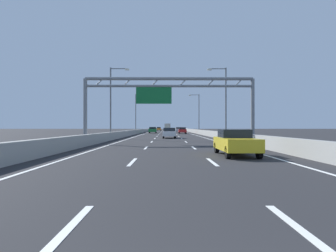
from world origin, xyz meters
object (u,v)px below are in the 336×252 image
at_px(green_car, 153,130).
at_px(red_car, 182,130).
at_px(yellow_car, 236,142).
at_px(streetlamp_left_far, 137,111).
at_px(streetlamp_right_far, 198,111).
at_px(white_car, 169,133).
at_px(silver_car, 179,129).
at_px(box_truck, 167,127).
at_px(streetlamp_left_mid, 112,98).
at_px(sign_gantry, 167,93).
at_px(orange_car, 159,129).
at_px(streetlamp_right_mid, 224,98).

xyz_separation_m(green_car, red_car, (7.08, -5.62, -0.03)).
bearing_deg(yellow_car, streetlamp_left_far, 101.09).
distance_m(streetlamp_left_far, streetlamp_right_far, 14.93).
distance_m(red_car, white_car, 27.34).
bearing_deg(streetlamp_right_far, green_car, 170.47).
relative_size(silver_car, box_truck, 0.49).
height_order(streetlamp_left_mid, yellow_car, streetlamp_left_mid).
xyz_separation_m(sign_gantry, silver_car, (3.72, 62.48, -4.09)).
distance_m(yellow_car, silver_car, 74.55).
relative_size(streetlamp_right_far, orange_car, 2.25).
distance_m(yellow_car, box_truck, 109.30).
distance_m(sign_gantry, streetlamp_right_mid, 13.67).
relative_size(sign_gantry, white_car, 3.62).
bearing_deg(box_truck, streetlamp_left_far, -98.29).
height_order(silver_car, box_truck, box_truck).
relative_size(sign_gantry, streetlamp_right_far, 1.73).
relative_size(streetlamp_left_mid, red_car, 2.18).
bearing_deg(orange_car, sign_gantry, -88.12).
height_order(green_car, white_car, green_car).
relative_size(orange_car, silver_car, 0.97).
height_order(streetlamp_left_far, red_car, streetlamp_left_far).
bearing_deg(green_car, streetlamp_left_far, -154.05).
bearing_deg(sign_gantry, streetlamp_right_mid, 55.91).
xyz_separation_m(red_car, yellow_car, (0.14, -52.56, -0.01)).
height_order(sign_gantry, silver_car, sign_gantry).
relative_size(red_car, box_truck, 0.49).
bearing_deg(red_car, streetlamp_right_mid, -82.15).
bearing_deg(green_car, box_truck, 85.66).
relative_size(streetlamp_right_far, box_truck, 1.08).
distance_m(sign_gantry, streetlamp_left_mid, 13.46).
xyz_separation_m(sign_gantry, green_car, (-3.45, 46.12, -4.07)).
bearing_deg(streetlamp_right_far, yellow_car, -93.95).
xyz_separation_m(streetlamp_right_mid, streetlamp_left_far, (-14.93, 32.94, 0.00)).
distance_m(streetlamp_right_far, green_car, 12.17).
xyz_separation_m(streetlamp_left_mid, yellow_car, (11.04, -23.38, -4.66)).
relative_size(streetlamp_left_far, red_car, 2.18).
xyz_separation_m(streetlamp_right_mid, green_car, (-11.10, 34.81, -4.62)).
height_order(streetlamp_left_mid, streetlamp_left_far, same).
xyz_separation_m(streetlamp_left_mid, red_car, (10.91, 29.19, -4.65)).
bearing_deg(orange_car, streetlamp_left_mid, -92.75).
xyz_separation_m(streetlamp_right_far, red_car, (-4.02, -3.76, -4.65)).
relative_size(streetlamp_right_mid, streetlamp_right_far, 1.00).
bearing_deg(streetlamp_right_mid, green_car, 107.69).
relative_size(streetlamp_left_far, box_truck, 1.08).
bearing_deg(streetlamp_left_far, red_car, -19.02).
relative_size(green_car, orange_car, 1.02).
height_order(streetlamp_right_mid, box_truck, streetlamp_right_mid).
relative_size(orange_car, box_truck, 0.48).
distance_m(green_car, white_car, 32.98).
xyz_separation_m(streetlamp_left_mid, box_truck, (7.71, 85.87, -3.77)).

